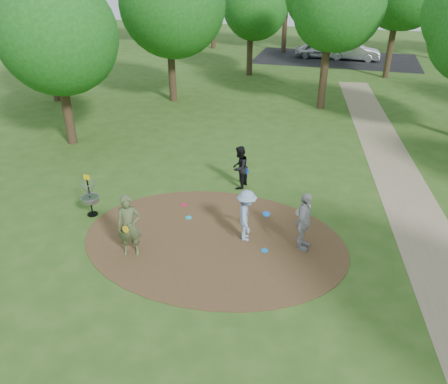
# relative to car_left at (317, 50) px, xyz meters

# --- Properties ---
(ground) EXTENTS (100.00, 100.00, 0.00)m
(ground) POSITION_rel_car_left_xyz_m (-0.35, -30.02, -0.66)
(ground) COLOR #2D5119
(ground) RESTS_ON ground
(dirt_clearing) EXTENTS (8.40, 8.40, 0.02)m
(dirt_clearing) POSITION_rel_car_left_xyz_m (-0.35, -30.02, -0.65)
(dirt_clearing) COLOR #47301C
(dirt_clearing) RESTS_ON ground
(footpath) EXTENTS (7.55, 39.89, 0.01)m
(footpath) POSITION_rel_car_left_xyz_m (6.15, -28.02, -0.66)
(footpath) COLOR #8C7A5B
(footpath) RESTS_ON ground
(parking_lot) EXTENTS (14.00, 8.00, 0.01)m
(parking_lot) POSITION_rel_car_left_xyz_m (1.65, -0.02, -0.66)
(parking_lot) COLOR black
(parking_lot) RESTS_ON ground
(player_observer_with_disc) EXTENTS (0.83, 0.69, 1.96)m
(player_observer_with_disc) POSITION_rel_car_left_xyz_m (-2.49, -31.39, 0.32)
(player_observer_with_disc) COLOR #4B5B35
(player_observer_with_disc) RESTS_ON ground
(player_throwing_with_disc) EXTENTS (1.21, 1.23, 1.71)m
(player_throwing_with_disc) POSITION_rel_car_left_xyz_m (0.62, -29.68, 0.19)
(player_throwing_with_disc) COLOR #85A0C6
(player_throwing_with_disc) RESTS_ON ground
(player_walking_with_disc) EXTENTS (0.77, 0.92, 1.69)m
(player_walking_with_disc) POSITION_rel_car_left_xyz_m (-0.46, -26.30, 0.18)
(player_walking_with_disc) COLOR black
(player_walking_with_disc) RESTS_ON ground
(player_waiting_with_disc) EXTENTS (0.60, 1.16, 1.90)m
(player_waiting_with_disc) POSITION_rel_car_left_xyz_m (2.38, -29.70, 0.29)
(player_waiting_with_disc) COLOR #959597
(player_waiting_with_disc) RESTS_ON ground
(disc_ground_cyan) EXTENTS (0.22, 0.22, 0.02)m
(disc_ground_cyan) POSITION_rel_car_left_xyz_m (-1.55, -29.03, -0.63)
(disc_ground_cyan) COLOR #19AFCC
(disc_ground_cyan) RESTS_ON dirt_clearing
(disc_ground_blue) EXTENTS (0.22, 0.22, 0.02)m
(disc_ground_blue) POSITION_rel_car_left_xyz_m (1.34, -30.18, -0.63)
(disc_ground_blue) COLOR #0C7FD3
(disc_ground_blue) RESTS_ON dirt_clearing
(disc_ground_red) EXTENTS (0.22, 0.22, 0.02)m
(disc_ground_red) POSITION_rel_car_left_xyz_m (-2.02, -28.25, -0.63)
(disc_ground_red) COLOR red
(disc_ground_red) RESTS_ON dirt_clearing
(car_left) EXTENTS (4.07, 2.09, 1.33)m
(car_left) POSITION_rel_car_left_xyz_m (0.00, 0.00, 0.00)
(car_left) COLOR #A0A3A7
(car_left) RESTS_ON ground
(car_right) EXTENTS (4.44, 1.59, 1.46)m
(car_right) POSITION_rel_car_left_xyz_m (3.15, -0.14, 0.07)
(car_right) COLOR #B8B9C0
(car_right) RESTS_ON ground
(disc_golf_basket) EXTENTS (0.63, 0.63, 1.54)m
(disc_golf_basket) POSITION_rel_car_left_xyz_m (-4.85, -29.72, 0.21)
(disc_golf_basket) COLOR black
(disc_golf_basket) RESTS_ON ground
(tree_ring) EXTENTS (37.43, 45.10, 8.54)m
(tree_ring) POSITION_rel_car_left_xyz_m (0.94, -20.93, 4.43)
(tree_ring) COLOR #332316
(tree_ring) RESTS_ON ground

